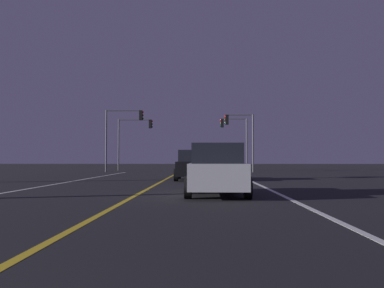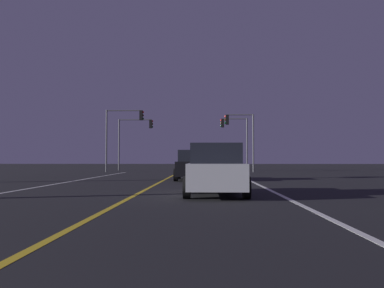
{
  "view_description": "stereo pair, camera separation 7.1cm",
  "coord_description": "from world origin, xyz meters",
  "px_view_note": "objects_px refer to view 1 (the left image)",
  "views": [
    {
      "loc": [
        2.24,
        0.28,
        1.2
      ],
      "look_at": [
        1.44,
        28.28,
        2.22
      ],
      "focal_mm": 38.37,
      "sensor_mm": 36.0,
      "label": 1
    },
    {
      "loc": [
        2.31,
        0.28,
        1.2
      ],
      "look_at": [
        1.44,
        28.28,
        2.22
      ],
      "focal_mm": 38.37,
      "sensor_mm": 36.0,
      "label": 2
    }
  ],
  "objects_px": {
    "traffic_light_near_right": "(239,129)",
    "traffic_light_near_left": "(124,126)",
    "car_lead_same_lane": "(217,170)",
    "street_lamp_right_near": "(373,15)",
    "traffic_light_far_left": "(135,132)",
    "car_ahead_far": "(193,166)",
    "traffic_light_far_right": "(234,132)"
  },
  "relations": [
    {
      "from": "car_ahead_far",
      "to": "traffic_light_near_left",
      "type": "xyz_separation_m",
      "value": [
        -6.75,
        13.98,
        3.43
      ]
    },
    {
      "from": "traffic_light_far_left",
      "to": "street_lamp_right_near",
      "type": "height_order",
      "value": "street_lamp_right_near"
    },
    {
      "from": "traffic_light_near_left",
      "to": "traffic_light_near_right",
      "type": "bearing_deg",
      "value": -0.0
    },
    {
      "from": "car_ahead_far",
      "to": "traffic_light_near_left",
      "type": "bearing_deg",
      "value": 25.78
    },
    {
      "from": "car_ahead_far",
      "to": "traffic_light_far_right",
      "type": "xyz_separation_m",
      "value": [
        3.76,
        19.48,
        3.22
      ]
    },
    {
      "from": "traffic_light_near_right",
      "to": "street_lamp_right_near",
      "type": "relative_size",
      "value": 0.71
    },
    {
      "from": "traffic_light_far_right",
      "to": "traffic_light_far_left",
      "type": "xyz_separation_m",
      "value": [
        -10.39,
        -0.0,
        -0.01
      ]
    },
    {
      "from": "traffic_light_far_right",
      "to": "traffic_light_near_right",
      "type": "bearing_deg",
      "value": 90.77
    },
    {
      "from": "traffic_light_far_left",
      "to": "traffic_light_near_left",
      "type": "bearing_deg",
      "value": -91.28
    },
    {
      "from": "traffic_light_far_right",
      "to": "street_lamp_right_near",
      "type": "relative_size",
      "value": 0.73
    },
    {
      "from": "traffic_light_far_right",
      "to": "traffic_light_far_left",
      "type": "height_order",
      "value": "traffic_light_far_right"
    },
    {
      "from": "traffic_light_near_right",
      "to": "traffic_light_far_left",
      "type": "relative_size",
      "value": 0.98
    },
    {
      "from": "car_ahead_far",
      "to": "street_lamp_right_near",
      "type": "bearing_deg",
      "value": -160.21
    },
    {
      "from": "traffic_light_near_left",
      "to": "traffic_light_far_right",
      "type": "relative_size",
      "value": 1.05
    },
    {
      "from": "car_ahead_far",
      "to": "traffic_light_far_right",
      "type": "bearing_deg",
      "value": -10.93
    },
    {
      "from": "traffic_light_near_right",
      "to": "car_ahead_far",
      "type": "bearing_deg",
      "value": 74.65
    },
    {
      "from": "car_lead_same_lane",
      "to": "traffic_light_far_right",
      "type": "distance_m",
      "value": 29.52
    },
    {
      "from": "car_ahead_far",
      "to": "traffic_light_near_right",
      "type": "bearing_deg",
      "value": -15.35
    },
    {
      "from": "car_ahead_far",
      "to": "traffic_light_far_left",
      "type": "height_order",
      "value": "traffic_light_far_left"
    },
    {
      "from": "car_ahead_far",
      "to": "street_lamp_right_near",
      "type": "distance_m",
      "value": 14.66
    },
    {
      "from": "car_lead_same_lane",
      "to": "traffic_light_far_left",
      "type": "bearing_deg",
      "value": 14.67
    },
    {
      "from": "car_ahead_far",
      "to": "street_lamp_right_near",
      "type": "height_order",
      "value": "street_lamp_right_near"
    },
    {
      "from": "traffic_light_near_left",
      "to": "car_lead_same_lane",
      "type": "bearing_deg",
      "value": -71.86
    },
    {
      "from": "car_lead_same_lane",
      "to": "traffic_light_far_left",
      "type": "relative_size",
      "value": 0.8
    },
    {
      "from": "traffic_light_near_right",
      "to": "traffic_light_near_left",
      "type": "xyz_separation_m",
      "value": [
        -10.59,
        0.0,
        0.33
      ]
    },
    {
      "from": "car_lead_same_lane",
      "to": "traffic_light_near_left",
      "type": "xyz_separation_m",
      "value": [
        -7.77,
        23.71,
        3.43
      ]
    },
    {
      "from": "car_lead_same_lane",
      "to": "traffic_light_near_right",
      "type": "height_order",
      "value": "traffic_light_near_right"
    },
    {
      "from": "traffic_light_far_left",
      "to": "car_ahead_far",
      "type": "bearing_deg",
      "value": -71.21
    },
    {
      "from": "traffic_light_near_right",
      "to": "traffic_light_near_left",
      "type": "relative_size",
      "value": 0.93
    },
    {
      "from": "car_ahead_far",
      "to": "traffic_light_near_right",
      "type": "distance_m",
      "value": 14.82
    },
    {
      "from": "traffic_light_near_left",
      "to": "street_lamp_right_near",
      "type": "bearing_deg",
      "value": -67.07
    },
    {
      "from": "car_lead_same_lane",
      "to": "traffic_light_far_left",
      "type": "xyz_separation_m",
      "value": [
        -7.65,
        29.21,
        3.21
      ]
    }
  ]
}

